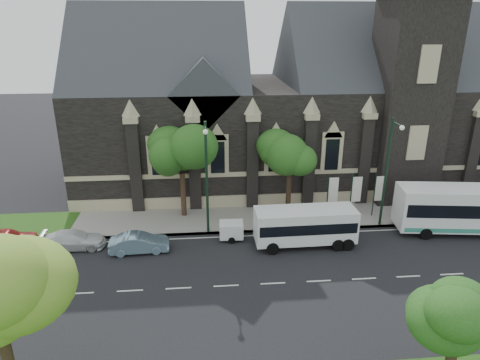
{
  "coord_description": "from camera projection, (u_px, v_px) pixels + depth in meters",
  "views": [
    {
      "loc": [
        -4.12,
        -22.72,
        15.73
      ],
      "look_at": [
        -1.59,
        6.0,
        4.88
      ],
      "focal_mm": 31.67,
      "sensor_mm": 36.0,
      "label": 1
    }
  ],
  "objects": [
    {
      "name": "ground",
      "position": [
        273.0,
        283.0,
        27.05
      ],
      "size": [
        160.0,
        160.0,
        0.0
      ],
      "primitive_type": "plane",
      "color": "black",
      "rests_on": "ground"
    },
    {
      "name": "sidewalk",
      "position": [
        255.0,
        218.0,
        35.89
      ],
      "size": [
        80.0,
        5.0,
        0.15
      ],
      "primitive_type": "cube",
      "color": "#9B948D",
      "rests_on": "ground"
    },
    {
      "name": "museum",
      "position": [
        296.0,
        102.0,
        42.11
      ],
      "size": [
        40.0,
        17.7,
        29.9
      ],
      "color": "black",
      "rests_on": "ground"
    },
    {
      "name": "tree_park_near",
      "position": [
        1.0,
        290.0,
        15.65
      ],
      "size": [
        4.42,
        4.42,
        8.56
      ],
      "color": "black",
      "rests_on": "ground"
    },
    {
      "name": "tree_park_east",
      "position": [
        462.0,
        312.0,
        17.24
      ],
      "size": [
        3.4,
        3.4,
        6.28
      ],
      "color": "black",
      "rests_on": "ground"
    },
    {
      "name": "tree_walk_right",
      "position": [
        292.0,
        148.0,
        35.26
      ],
      "size": [
        4.08,
        4.08,
        7.8
      ],
      "color": "black",
      "rests_on": "ground"
    },
    {
      "name": "tree_walk_left",
      "position": [
        184.0,
        152.0,
        34.54
      ],
      "size": [
        3.91,
        3.91,
        7.64
      ],
      "color": "black",
      "rests_on": "ground"
    },
    {
      "name": "street_lamp_near",
      "position": [
        388.0,
        168.0,
        32.69
      ],
      "size": [
        0.36,
        1.88,
        9.0
      ],
      "color": "black",
      "rests_on": "ground"
    },
    {
      "name": "street_lamp_mid",
      "position": [
        207.0,
        173.0,
        31.54
      ],
      "size": [
        0.36,
        1.88,
        9.0
      ],
      "color": "black",
      "rests_on": "ground"
    },
    {
      "name": "banner_flag_left",
      "position": [
        331.0,
        193.0,
        35.12
      ],
      "size": [
        0.9,
        0.1,
        4.0
      ],
      "color": "black",
      "rests_on": "ground"
    },
    {
      "name": "banner_flag_center",
      "position": [
        355.0,
        192.0,
        35.29
      ],
      "size": [
        0.9,
        0.1,
        4.0
      ],
      "color": "black",
      "rests_on": "ground"
    },
    {
      "name": "banner_flag_right",
      "position": [
        378.0,
        191.0,
        35.45
      ],
      "size": [
        0.9,
        0.1,
        4.0
      ],
      "color": "black",
      "rests_on": "ground"
    },
    {
      "name": "shuttle_bus",
      "position": [
        305.0,
        225.0,
        31.21
      ],
      "size": [
        7.46,
        2.72,
        2.86
      ],
      "rotation": [
        0.0,
        0.0,
        0.02
      ],
      "color": "white",
      "rests_on": "ground"
    },
    {
      "name": "box_trailer",
      "position": [
        231.0,
        230.0,
        32.3
      ],
      "size": [
        2.63,
        1.54,
        1.39
      ],
      "rotation": [
        0.0,
        0.0,
        -0.04
      ],
      "color": "silver",
      "rests_on": "ground"
    },
    {
      "name": "sedan",
      "position": [
        139.0,
        243.0,
        30.56
      ],
      "size": [
        4.33,
        1.74,
        1.4
      ],
      "primitive_type": "imported",
      "rotation": [
        0.0,
        0.0,
        1.63
      ],
      "color": "#7A9BB0",
      "rests_on": "ground"
    },
    {
      "name": "car_far_red",
      "position": [
        5.0,
        239.0,
        31.02
      ],
      "size": [
        4.6,
        2.3,
        1.5
      ],
      "primitive_type": "imported",
      "rotation": [
        0.0,
        0.0,
        1.69
      ],
      "color": "maroon",
      "rests_on": "ground"
    },
    {
      "name": "car_far_white",
      "position": [
        74.0,
        240.0,
        31.1
      ],
      "size": [
        4.57,
        1.88,
        1.32
      ],
      "primitive_type": "imported",
      "rotation": [
        0.0,
        0.0,
        1.58
      ],
      "color": "silver",
      "rests_on": "ground"
    }
  ]
}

